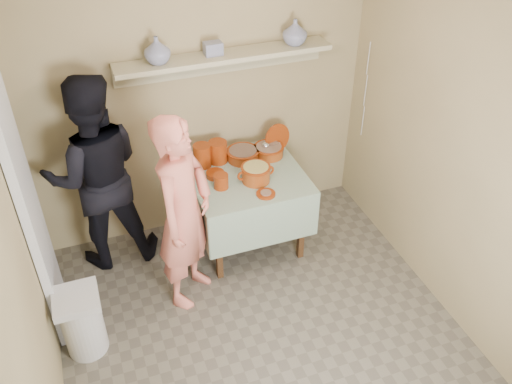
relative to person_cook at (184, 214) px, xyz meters
name	(u,v)px	position (x,y,z in m)	size (l,w,h in m)	color
ground	(271,352)	(0.41, -0.82, -0.83)	(3.50, 3.50, 0.00)	#625B4D
tile_panel	(33,217)	(-1.05, 0.13, 0.17)	(0.06, 0.70, 2.00)	silver
plate_stack_a	(202,156)	(0.34, 0.70, 0.03)	(0.16, 0.16, 0.21)	maroon
plate_stack_b	(218,152)	(0.49, 0.72, 0.03)	(0.17, 0.17, 0.20)	maroon
bowl_stack	(221,181)	(0.39, 0.33, -0.01)	(0.13, 0.13, 0.13)	maroon
empty_bowl	(215,174)	(0.39, 0.50, -0.05)	(0.16, 0.16, 0.05)	maroon
propped_lid	(277,138)	(1.06, 0.74, 0.05)	(0.26, 0.26, 0.02)	maroon
vase_right	(295,32)	(1.21, 0.79, 0.99)	(0.20, 0.20, 0.21)	navy
vase_left	(157,50)	(0.06, 0.80, 0.99)	(0.20, 0.20, 0.21)	navy
ceramic_box	(213,49)	(0.51, 0.81, 0.94)	(0.14, 0.10, 0.10)	navy
person_cook	(184,214)	(0.00, 0.00, 0.00)	(0.61, 0.40, 1.67)	#E77764
person_helper	(96,175)	(-0.57, 0.69, 0.05)	(0.86, 0.67, 1.76)	black
room_shell	(276,178)	(0.41, -0.82, 0.78)	(3.04, 3.54, 2.62)	tan
serving_table	(246,184)	(0.66, 0.46, -0.19)	(0.97, 0.97, 0.76)	#4C2D16
cazuela_meat_a	(243,154)	(0.70, 0.67, -0.01)	(0.30, 0.30, 0.10)	maroon
cazuela_meat_b	(269,150)	(0.95, 0.66, -0.01)	(0.28, 0.28, 0.10)	maroon
ladle	(266,146)	(0.92, 0.66, 0.04)	(0.08, 0.26, 0.19)	silver
cazuela_rice	(256,172)	(0.70, 0.32, 0.01)	(0.33, 0.25, 0.14)	maroon
front_plate	(266,194)	(0.71, 0.11, -0.06)	(0.16, 0.16, 0.03)	maroon
wall_shelf	(224,58)	(0.61, 0.83, 0.84)	(1.80, 0.25, 0.21)	tan
trash_bin	(82,322)	(-0.89, -0.30, -0.55)	(0.32, 0.32, 0.56)	silver
electrical_cord	(365,91)	(1.88, 0.66, 0.42)	(0.01, 0.05, 0.90)	silver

